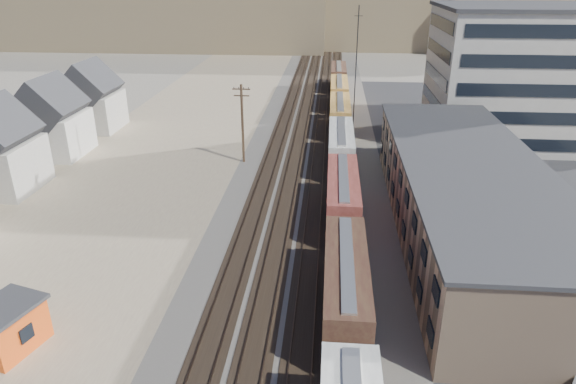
# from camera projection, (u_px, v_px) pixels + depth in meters

# --- Properties ---
(ballast_bed) EXTENTS (18.00, 200.00, 0.06)m
(ballast_bed) POSITION_uv_depth(u_px,v_px,m) (313.00, 144.00, 72.47)
(ballast_bed) COLOR #4C4742
(ballast_bed) RESTS_ON ground
(dirt_yard) EXTENTS (24.00, 180.00, 0.03)m
(dirt_yard) POSITION_uv_depth(u_px,v_px,m) (151.00, 165.00, 64.87)
(dirt_yard) COLOR #846F5A
(dirt_yard) RESTS_ON ground
(asphalt_lot) EXTENTS (26.00, 120.00, 0.04)m
(asphalt_lot) POSITION_uv_depth(u_px,v_px,m) (505.00, 191.00, 57.08)
(asphalt_lot) COLOR #232326
(asphalt_lot) RESTS_ON ground
(rail_tracks) EXTENTS (11.40, 200.00, 0.24)m
(rail_tracks) POSITION_uv_depth(u_px,v_px,m) (309.00, 143.00, 72.48)
(rail_tracks) COLOR black
(rail_tracks) RESTS_ON ground
(freight_train) EXTENTS (3.00, 119.74, 4.46)m
(freight_train) POSITION_uv_depth(u_px,v_px,m) (342.00, 167.00, 56.42)
(freight_train) COLOR black
(freight_train) RESTS_ON ground
(warehouse) EXTENTS (12.40, 40.40, 7.25)m
(warehouse) POSITION_uv_depth(u_px,v_px,m) (466.00, 196.00, 47.03)
(warehouse) COLOR tan
(warehouse) RESTS_ON ground
(office_tower) EXTENTS (22.60, 18.60, 18.45)m
(office_tower) POSITION_uv_depth(u_px,v_px,m) (516.00, 75.00, 71.17)
(office_tower) COLOR #9E998E
(office_tower) RESTS_ON ground
(utility_pole_north) EXTENTS (2.20, 0.32, 10.00)m
(utility_pole_north) POSITION_uv_depth(u_px,v_px,m) (242.00, 122.00, 63.70)
(utility_pole_north) COLOR #382619
(utility_pole_north) RESTS_ON ground
(radio_mast) EXTENTS (1.20, 0.16, 18.00)m
(radio_mast) POSITION_uv_depth(u_px,v_px,m) (356.00, 67.00, 77.51)
(radio_mast) COLOR black
(radio_mast) RESTS_ON ground
(maintenance_shed) EXTENTS (4.51, 5.20, 3.24)m
(maintenance_shed) POSITION_uv_depth(u_px,v_px,m) (8.00, 327.00, 32.87)
(maintenance_shed) COLOR #E04F15
(maintenance_shed) RESTS_ON ground
(parked_car_blue) EXTENTS (5.80, 6.15, 1.61)m
(parked_car_blue) POSITION_uv_depth(u_px,v_px,m) (485.00, 134.00, 74.11)
(parked_car_blue) COLOR navy
(parked_car_blue) RESTS_ON ground
(parked_car_far) EXTENTS (1.87, 4.52, 1.53)m
(parked_car_far) POSITION_uv_depth(u_px,v_px,m) (507.00, 133.00, 74.70)
(parked_car_far) COLOR silver
(parked_car_far) RESTS_ON ground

